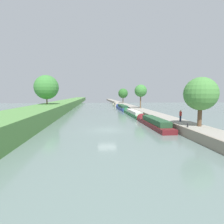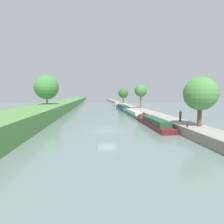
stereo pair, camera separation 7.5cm
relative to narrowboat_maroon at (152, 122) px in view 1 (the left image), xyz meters
The scene contains 15 objects.
ground_plane 7.76m from the narrowboat_maroon, 160.99° to the right, with size 160.00×160.00×0.00m, color slate.
left_grassy_bank 20.01m from the narrowboat_maroon, behind, with size 7.25×260.00×2.42m.
right_towpath 4.08m from the narrowboat_maroon, 38.12° to the right, with size 3.27×260.00×1.05m.
stone_quay 2.91m from the narrowboat_maroon, 60.01° to the right, with size 0.25×260.00×1.10m.
narrowboat_maroon is the anchor object (origin of this frame).
narrowboat_green 14.85m from the narrowboat_maroon, 90.12° to the left, with size 1.84×15.80×1.85m.
narrowboat_blue 31.79m from the narrowboat_maroon, 90.04° to the left, with size 2.07×17.22×2.13m.
narrowboat_cream 46.20m from the narrowboat_maroon, 90.03° to the left, with size 2.18×11.46×2.24m.
tree_rightbank_near 8.80m from the narrowboat_maroon, 61.07° to the right, with size 3.99×3.99×5.94m.
tree_rightbank_midnear 23.85m from the narrowboat_maroon, 80.14° to the left, with size 3.44×3.44×6.59m.
tree_rightbank_midfar 55.47m from the narrowboat_maroon, 85.73° to the left, with size 4.41×4.41×6.52m.
tree_leftbank_downstream 29.42m from the narrowboat_maroon, 136.58° to the left, with size 6.02×6.02×7.28m.
person_walking 4.44m from the narrowboat_maroon, 41.19° to the right, with size 0.34×0.34×1.66m.
mooring_bollard_near 7.52m from the narrowboat_maroon, 75.47° to the right, with size 0.16×0.16×0.45m.
mooring_bollard_far 51.38m from the narrowboat_maroon, 87.90° to the left, with size 0.16×0.16×0.45m.
Camera 1 is at (-1.76, -24.99, 4.94)m, focal length 29.26 mm.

